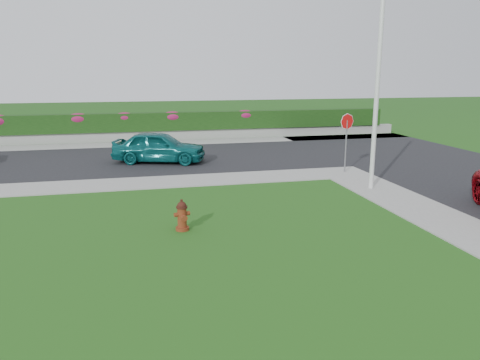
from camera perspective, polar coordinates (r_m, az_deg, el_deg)
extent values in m
plane|color=black|center=(9.81, -2.66, -12.10)|extent=(120.00, 120.00, 0.00)
cube|color=black|center=(23.35, -21.41, 1.95)|extent=(26.00, 8.00, 0.04)
cube|color=gray|center=(18.73, -26.47, -1.10)|extent=(24.00, 2.00, 0.04)
cube|color=gray|center=(20.14, 12.35, 0.90)|extent=(2.00, 2.00, 0.04)
cube|color=gray|center=(28.04, -11.92, 4.31)|extent=(34.00, 2.00, 0.04)
cube|color=gray|center=(29.49, -12.02, 5.28)|extent=(34.00, 0.40, 0.60)
cube|color=black|center=(29.49, -12.11, 6.94)|extent=(32.00, 0.90, 1.10)
cylinder|color=#4D220C|center=(12.76, -7.04, -5.89)|extent=(0.36, 0.36, 0.09)
cylinder|color=#4D220C|center=(12.66, -7.08, -4.51)|extent=(0.25, 0.25, 0.56)
cylinder|color=black|center=(12.57, -7.11, -3.30)|extent=(0.30, 0.30, 0.05)
sphere|color=black|center=(12.57, -7.12, -3.16)|extent=(0.25, 0.25, 0.25)
cylinder|color=black|center=(12.53, -7.14, -2.55)|extent=(0.08, 0.08, 0.08)
cylinder|color=#4D220C|center=(12.58, -7.79, -4.23)|extent=(0.13, 0.14, 0.12)
cylinder|color=#4D220C|center=(12.68, -6.40, -4.05)|extent=(0.13, 0.14, 0.12)
cylinder|color=#4D220C|center=(12.50, -6.84, -4.62)|extent=(0.19, 0.16, 0.16)
imported|color=#0B5A5A|center=(22.01, -9.83, 4.00)|extent=(4.55, 2.93, 1.44)
cylinder|color=silver|center=(17.19, 16.31, 9.54)|extent=(0.16, 0.16, 6.52)
cylinder|color=slate|center=(20.06, 12.78, 3.97)|extent=(0.06, 0.06, 2.20)
cylinder|color=red|center=(19.92, 12.93, 6.96)|extent=(0.63, 0.20, 0.64)
cylinder|color=white|center=(19.92, 12.93, 6.96)|extent=(0.66, 0.20, 0.68)
ellipsoid|color=#A31C51|center=(29.50, -19.12, 7.08)|extent=(1.30, 0.84, 0.65)
ellipsoid|color=#A31C51|center=(29.35, -13.91, 7.44)|extent=(1.19, 0.77, 0.60)
ellipsoid|color=#A31C51|center=(29.47, -8.24, 7.66)|extent=(1.30, 0.84, 0.65)
ellipsoid|color=#A31C51|center=(30.22, 0.59, 7.94)|extent=(1.27, 0.81, 0.63)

